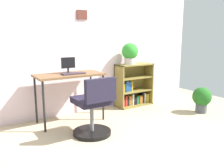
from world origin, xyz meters
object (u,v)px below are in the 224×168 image
object	(u,v)px
potted_plant_on_shelf	(130,53)
potted_plant_floor	(202,98)
office_chair	(94,110)
bookshelf_low	(133,87)
monitor	(68,66)
keyboard	(73,74)
desk	(69,78)

from	to	relation	value
potted_plant_on_shelf	potted_plant_floor	world-z (taller)	potted_plant_on_shelf
office_chair	bookshelf_low	distance (m)	1.60
monitor	keyboard	bearing A→B (deg)	-76.69
keyboard	desk	bearing A→B (deg)	121.63
monitor	potted_plant_on_shelf	bearing A→B (deg)	4.44
potted_plant_floor	monitor	bearing A→B (deg)	157.28
bookshelf_low	potted_plant_floor	xyz separation A→B (m)	(0.73, -1.02, -0.10)
potted_plant_floor	bookshelf_low	bearing A→B (deg)	125.63
monitor	potted_plant_floor	bearing A→B (deg)	-22.72
monitor	bookshelf_low	world-z (taller)	monitor
potted_plant_on_shelf	potted_plant_floor	size ratio (longest dim) A/B	0.87
monitor	potted_plant_on_shelf	distance (m)	1.26
office_chair	potted_plant_floor	size ratio (longest dim) A/B	1.80
keyboard	potted_plant_on_shelf	distance (m)	1.27
keyboard	office_chair	bearing A→B (deg)	-89.30
monitor	keyboard	world-z (taller)	monitor
monitor	office_chair	world-z (taller)	monitor
office_chair	potted_plant_floor	bearing A→B (deg)	-3.70
monitor	bookshelf_low	bearing A→B (deg)	6.15
desk	monitor	xyz separation A→B (m)	(0.01, 0.06, 0.18)
bookshelf_low	potted_plant_on_shelf	xyz separation A→B (m)	(-0.11, -0.05, 0.67)
desk	potted_plant_on_shelf	bearing A→B (deg)	7.02
keyboard	potted_plant_floor	distance (m)	2.26
keyboard	office_chair	size ratio (longest dim) A/B	0.44
potted_plant_on_shelf	desk	bearing A→B (deg)	-172.98
office_chair	potted_plant_floor	distance (m)	2.07
potted_plant_on_shelf	monitor	bearing A→B (deg)	-175.56
office_chair	monitor	bearing A→B (deg)	92.82
desk	potted_plant_on_shelf	size ratio (longest dim) A/B	2.61
office_chair	potted_plant_on_shelf	bearing A→B (deg)	34.76
desk	bookshelf_low	world-z (taller)	bookshelf_low
desk	monitor	size ratio (longest dim) A/B	4.17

